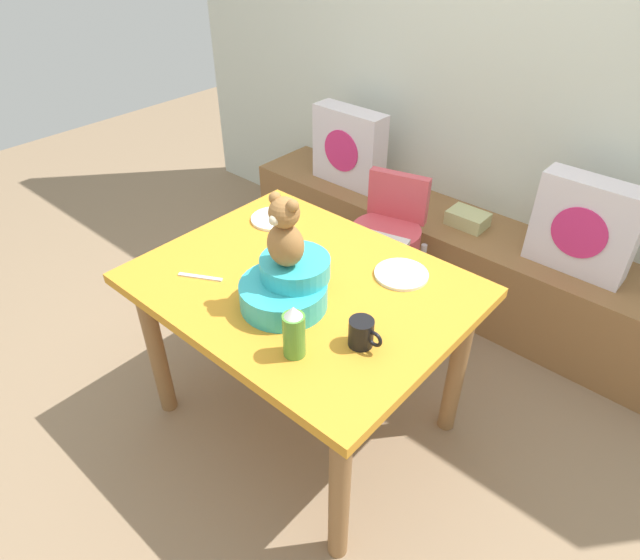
# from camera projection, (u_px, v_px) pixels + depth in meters

# --- Properties ---
(ground_plane) EXTENTS (8.00, 8.00, 0.00)m
(ground_plane) POSITION_uv_depth(u_px,v_px,m) (305.00, 415.00, 2.42)
(ground_plane) COLOR #8C7256
(back_wall) EXTENTS (4.40, 0.10, 2.60)m
(back_wall) POSITION_uv_depth(u_px,v_px,m) (515.00, 44.00, 2.54)
(back_wall) COLOR silver
(back_wall) RESTS_ON ground_plane
(window_bench) EXTENTS (2.60, 0.44, 0.46)m
(window_bench) POSITION_uv_depth(u_px,v_px,m) (452.00, 258.00, 3.01)
(window_bench) COLOR olive
(window_bench) RESTS_ON ground_plane
(pillow_floral_left) EXTENTS (0.44, 0.15, 0.44)m
(pillow_floral_left) POSITION_uv_depth(u_px,v_px,m) (349.00, 147.00, 3.13)
(pillow_floral_left) COLOR silver
(pillow_floral_left) RESTS_ON window_bench
(pillow_floral_right) EXTENTS (0.44, 0.15, 0.44)m
(pillow_floral_right) POSITION_uv_depth(u_px,v_px,m) (585.00, 227.00, 2.41)
(pillow_floral_right) COLOR silver
(pillow_floral_right) RESTS_ON window_bench
(book_stack) EXTENTS (0.20, 0.14, 0.08)m
(book_stack) POSITION_uv_depth(u_px,v_px,m) (468.00, 219.00, 2.83)
(book_stack) COLOR #BFC284
(book_stack) RESTS_ON window_bench
(dining_table) EXTENTS (1.17, 0.92, 0.74)m
(dining_table) POSITION_uv_depth(u_px,v_px,m) (302.00, 305.00, 2.05)
(dining_table) COLOR orange
(dining_table) RESTS_ON ground_plane
(highchair) EXTENTS (0.40, 0.51, 0.79)m
(highchair) POSITION_uv_depth(u_px,v_px,m) (387.00, 234.00, 2.66)
(highchair) COLOR #D84C59
(highchair) RESTS_ON ground_plane
(infant_seat_teal) EXTENTS (0.30, 0.33, 0.16)m
(infant_seat_teal) POSITION_uv_depth(u_px,v_px,m) (287.00, 285.00, 1.84)
(infant_seat_teal) COLOR #31B2BD
(infant_seat_teal) RESTS_ON dining_table
(teddy_bear) EXTENTS (0.13, 0.12, 0.25)m
(teddy_bear) POSITION_uv_depth(u_px,v_px,m) (285.00, 233.00, 1.72)
(teddy_bear) COLOR #9B6938
(teddy_bear) RESTS_ON infant_seat_teal
(ketchup_bottle) EXTENTS (0.07, 0.07, 0.18)m
(ketchup_bottle) POSITION_uv_depth(u_px,v_px,m) (294.00, 332.00, 1.63)
(ketchup_bottle) COLOR #4C8C33
(ketchup_bottle) RESTS_ON dining_table
(coffee_mug) EXTENTS (0.12, 0.08, 0.09)m
(coffee_mug) POSITION_uv_depth(u_px,v_px,m) (362.00, 333.00, 1.68)
(coffee_mug) COLOR black
(coffee_mug) RESTS_ON dining_table
(dinner_plate_near) EXTENTS (0.20, 0.20, 0.01)m
(dinner_plate_near) POSITION_uv_depth(u_px,v_px,m) (401.00, 274.00, 2.01)
(dinner_plate_near) COLOR white
(dinner_plate_near) RESTS_ON dining_table
(dinner_plate_far) EXTENTS (0.20, 0.20, 0.01)m
(dinner_plate_far) POSITION_uv_depth(u_px,v_px,m) (274.00, 219.00, 2.34)
(dinner_plate_far) COLOR white
(dinner_plate_far) RESTS_ON dining_table
(cell_phone) EXTENTS (0.12, 0.16, 0.01)m
(cell_phone) POSITION_uv_depth(u_px,v_px,m) (302.00, 252.00, 2.13)
(cell_phone) COLOR black
(cell_phone) RESTS_ON dining_table
(table_fork) EXTENTS (0.16, 0.10, 0.01)m
(table_fork) POSITION_uv_depth(u_px,v_px,m) (200.00, 277.00, 2.00)
(table_fork) COLOR silver
(table_fork) RESTS_ON dining_table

